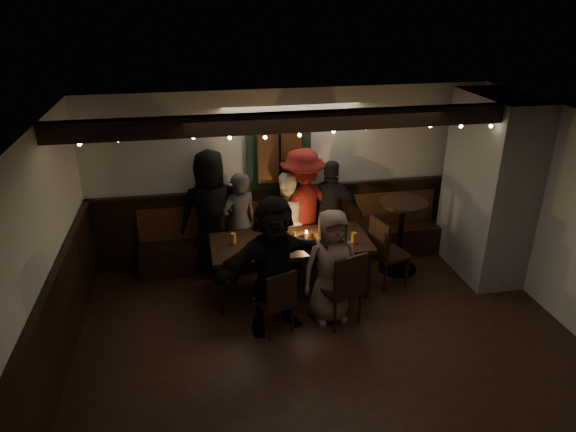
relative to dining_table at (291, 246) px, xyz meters
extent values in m
cube|color=black|center=(0.22, -1.40, -0.70)|extent=(6.00, 5.00, 0.01)
cube|color=black|center=(0.22, -1.40, 1.91)|extent=(6.00, 5.00, 0.01)
cube|color=silver|center=(0.22, 1.11, 0.60)|extent=(6.00, 0.01, 2.60)
cube|color=silver|center=(-2.78, -1.40, 0.60)|extent=(0.01, 5.00, 2.60)
cube|color=black|center=(0.22, 1.08, -0.15)|extent=(6.00, 0.05, 1.10)
cube|color=black|center=(-2.75, -1.40, -0.15)|extent=(0.05, 5.00, 1.10)
cube|color=gray|center=(2.87, 0.10, 0.60)|extent=(0.70, 1.40, 2.60)
cube|color=black|center=(0.22, 0.83, -0.47)|extent=(4.60, 0.45, 0.45)
cube|color=#40250E|center=(0.22, 1.01, 0.00)|extent=(4.60, 0.06, 0.50)
cube|color=black|center=(0.02, 1.04, 0.95)|extent=(0.95, 0.04, 1.00)
cube|color=#40250E|center=(0.02, 0.98, 0.95)|extent=(0.64, 0.12, 0.76)
cube|color=black|center=(0.22, -0.40, 1.79)|extent=(6.00, 0.16, 0.22)
sphere|color=#FFE599|center=(-2.38, -0.42, 1.66)|extent=(0.04, 0.04, 0.04)
sphere|color=#FFE599|center=(-1.98, -0.42, 1.69)|extent=(0.04, 0.04, 0.04)
sphere|color=#FFE599|center=(-1.58, -0.42, 1.69)|extent=(0.04, 0.04, 0.04)
sphere|color=#FFE599|center=(-1.18, -0.42, 1.67)|extent=(0.04, 0.04, 0.04)
sphere|color=#FFE599|center=(-0.78, -0.42, 1.65)|extent=(0.04, 0.04, 0.04)
sphere|color=#FFE599|center=(-0.38, -0.42, 1.63)|extent=(0.04, 0.04, 0.04)
sphere|color=#FFE599|center=(0.02, -0.42, 1.64)|extent=(0.04, 0.04, 0.04)
sphere|color=#FFE599|center=(0.42, -0.42, 1.66)|extent=(0.04, 0.04, 0.04)
sphere|color=#FFE599|center=(0.82, -0.42, 1.69)|extent=(0.04, 0.04, 0.04)
sphere|color=#FFE599|center=(1.22, -0.42, 1.69)|extent=(0.04, 0.04, 0.04)
sphere|color=#FFE599|center=(1.62, -0.42, 1.67)|extent=(0.04, 0.04, 0.04)
sphere|color=#FFE599|center=(2.02, -0.42, 1.65)|extent=(0.04, 0.04, 0.04)
sphere|color=#FFE599|center=(2.42, -0.42, 1.63)|extent=(0.04, 0.04, 0.04)
sphere|color=#FFE599|center=(2.82, -0.42, 1.64)|extent=(0.04, 0.04, 0.04)
cube|color=black|center=(0.00, 0.00, 0.03)|extent=(2.14, 0.92, 0.06)
cylinder|color=black|center=(-0.99, -0.37, -0.35)|extent=(0.07, 0.07, 0.70)
cylinder|color=black|center=(-0.99, 0.38, -0.35)|extent=(0.07, 0.07, 0.70)
cylinder|color=black|center=(0.99, -0.37, -0.35)|extent=(0.07, 0.07, 0.70)
cylinder|color=black|center=(0.99, 0.38, -0.35)|extent=(0.07, 0.07, 0.70)
cylinder|color=#BF7226|center=(-0.76, 0.10, 0.14)|extent=(0.07, 0.07, 0.14)
cylinder|color=#BF7226|center=(-0.41, -0.26, 0.14)|extent=(0.07, 0.07, 0.14)
cylinder|color=silver|center=(-0.08, 0.17, 0.14)|extent=(0.07, 0.07, 0.14)
cylinder|color=#BF7226|center=(0.27, -0.07, 0.14)|extent=(0.07, 0.07, 0.14)
cylinder|color=silver|center=(0.59, 0.20, 0.14)|extent=(0.07, 0.07, 0.14)
cylinder|color=#BF7226|center=(0.83, -0.18, 0.14)|extent=(0.07, 0.07, 0.14)
cylinder|color=white|center=(-0.60, -0.30, 0.07)|extent=(0.26, 0.26, 0.02)
cube|color=#B2B2B7|center=(0.00, -0.05, 0.09)|extent=(0.16, 0.10, 0.05)
cylinder|color=#990C0C|center=(-0.03, -0.05, 0.15)|extent=(0.04, 0.04, 0.16)
cylinder|color=gold|center=(0.03, -0.05, 0.15)|extent=(0.04, 0.04, 0.16)
cylinder|color=silver|center=(0.23, 0.05, 0.11)|extent=(0.05, 0.05, 0.08)
sphere|color=#FFB24C|center=(0.23, 0.05, 0.17)|extent=(0.03, 0.03, 0.03)
cube|color=black|center=(-0.37, -0.85, -0.29)|extent=(0.51, 0.51, 0.04)
cube|color=black|center=(-0.30, -1.02, -0.05)|extent=(0.38, 0.18, 0.45)
cylinder|color=black|center=(-0.28, -0.64, -0.51)|extent=(0.03, 0.03, 0.38)
cylinder|color=black|center=(-0.16, -0.94, -0.51)|extent=(0.03, 0.03, 0.38)
cylinder|color=black|center=(-0.57, -0.76, -0.51)|extent=(0.03, 0.03, 0.38)
cylinder|color=black|center=(-0.46, -1.06, -0.51)|extent=(0.03, 0.03, 0.38)
cube|color=black|center=(0.47, -0.81, -0.23)|extent=(0.58, 0.58, 0.04)
cube|color=black|center=(0.53, -1.01, 0.05)|extent=(0.45, 0.19, 0.52)
cylinder|color=black|center=(0.58, -0.58, -0.47)|extent=(0.04, 0.04, 0.45)
cylinder|color=black|center=(0.70, -0.93, -0.47)|extent=(0.04, 0.04, 0.45)
cylinder|color=black|center=(0.23, -0.69, -0.47)|extent=(0.04, 0.04, 0.45)
cylinder|color=black|center=(0.35, -1.04, -0.47)|extent=(0.04, 0.04, 0.45)
cube|color=black|center=(1.41, -0.07, -0.23)|extent=(0.55, 0.55, 0.04)
cube|color=black|center=(1.21, -0.12, 0.05)|extent=(0.15, 0.45, 0.52)
cylinder|color=black|center=(1.63, -0.20, -0.48)|extent=(0.04, 0.04, 0.44)
cylinder|color=black|center=(1.27, -0.29, -0.48)|extent=(0.04, 0.04, 0.44)
cylinder|color=black|center=(1.54, 0.16, -0.48)|extent=(0.04, 0.04, 0.44)
cylinder|color=black|center=(1.18, 0.07, -0.48)|extent=(0.04, 0.04, 0.44)
cylinder|color=black|center=(1.69, 0.28, -0.68)|extent=(0.56, 0.56, 0.03)
cylinder|color=black|center=(1.69, 0.28, -0.16)|extent=(0.08, 0.08, 1.08)
cylinder|color=black|center=(1.69, 0.28, 0.38)|extent=(0.69, 0.69, 0.04)
imported|color=black|center=(-1.00, 0.77, 0.23)|extent=(0.94, 0.64, 1.86)
imported|color=#302F33|center=(-0.61, 0.71, 0.07)|extent=(0.66, 0.55, 1.54)
imported|color=beige|center=(0.06, 0.72, 0.05)|extent=(0.81, 0.67, 1.49)
imported|color=#56110E|center=(0.32, 0.77, 0.21)|extent=(1.34, 1.08, 1.81)
imported|color=black|center=(0.77, 0.78, 0.10)|extent=(1.01, 0.75, 1.60)
imported|color=black|center=(-0.35, -0.77, 0.17)|extent=(1.68, 0.91, 1.73)
imported|color=#7E5E51|center=(0.37, -0.73, 0.05)|extent=(0.77, 0.54, 1.50)
camera|label=1|loc=(-1.18, -6.04, 3.19)|focal=32.00mm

